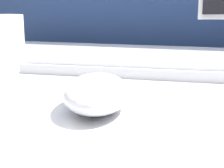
# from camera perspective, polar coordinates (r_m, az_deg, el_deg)

# --- Properties ---
(computer_mouse_near) EXTENTS (0.11, 0.13, 0.03)m
(computer_mouse_near) POSITION_cam_1_polar(r_m,az_deg,el_deg) (0.31, -2.80, -1.50)
(computer_mouse_near) COLOR silver
(computer_mouse_near) RESTS_ON desk
(keyboard) EXTENTS (0.41, 0.19, 0.02)m
(keyboard) POSITION_cam_1_polar(r_m,az_deg,el_deg) (0.53, 5.71, 3.31)
(keyboard) COLOR silver
(keyboard) RESTS_ON desk
(mug) EXTENTS (0.08, 0.08, 0.10)m
(mug) POSITION_cam_1_polar(r_m,az_deg,el_deg) (0.65, -19.07, 7.60)
(mug) COLOR white
(mug) RESTS_ON desk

